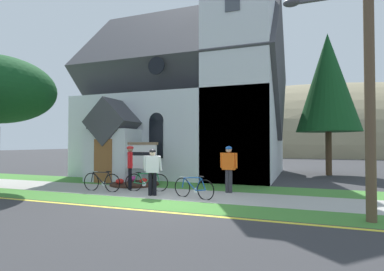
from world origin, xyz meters
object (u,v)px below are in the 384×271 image
roadside_conifer (328,83)px  bicycle_blue (102,182)px  church_sign (140,157)px  bicycle_yellow (194,188)px  cyclist_in_green_jersey (152,168)px  utility_pole (364,39)px  cyclist_in_red_jersey (229,165)px  cyclist_in_yellow_jersey (130,163)px  bicycle_silver (146,182)px

roadside_conifer → bicycle_blue: bearing=-132.6°
church_sign → bicycle_yellow: 4.55m
church_sign → cyclist_in_green_jersey: church_sign is taller
bicycle_yellow → utility_pole: size_ratio=0.20×
cyclist_in_red_jersey → cyclist_in_green_jersey: cyclist_in_red_jersey is taller
cyclist_in_yellow_jersey → utility_pole: utility_pole is taller
cyclist_in_red_jersey → cyclist_in_yellow_jersey: 4.07m
bicycle_silver → bicycle_blue: bearing=-159.2°
cyclist_in_yellow_jersey → roadside_conifer: size_ratio=0.21×
bicycle_silver → cyclist_in_green_jersey: cyclist_in_green_jersey is taller
bicycle_blue → cyclist_in_green_jersey: bearing=-5.4°
cyclist_in_yellow_jersey → roadside_conifer: 12.82m
bicycle_yellow → cyclist_in_green_jersey: 1.70m
cyclist_in_yellow_jersey → roadside_conifer: (8.13, 8.86, 4.46)m
church_sign → bicycle_yellow: (3.64, -2.59, -0.90)m
church_sign → utility_pole: (8.63, -4.05, 3.20)m
cyclist_in_green_jersey → utility_pole: utility_pole is taller
cyclist_in_yellow_jersey → bicycle_yellow: bearing=-17.8°
cyclist_in_green_jersey → roadside_conifer: (6.54, 9.91, 4.53)m
church_sign → utility_pole: 10.06m
bicycle_blue → bicycle_yellow: bearing=-2.8°
bicycle_silver → roadside_conifer: roadside_conifer is taller
bicycle_blue → cyclist_in_green_jersey: size_ratio=1.03×
bicycle_silver → cyclist_in_red_jersey: cyclist_in_red_jersey is taller
bicycle_blue → utility_pole: 9.97m
bicycle_yellow → utility_pole: (5.00, -1.46, 4.10)m
church_sign → bicycle_silver: church_sign is taller
bicycle_yellow → utility_pole: bearing=-16.3°
bicycle_silver → cyclist_in_green_jersey: 1.28m
bicycle_blue → bicycle_silver: 1.76m
utility_pole → bicycle_blue: bearing=169.5°
bicycle_silver → cyclist_in_yellow_jersey: cyclist_in_yellow_jersey is taller
bicycle_silver → cyclist_in_green_jersey: (0.72, -0.85, 0.63)m
cyclist_in_yellow_jersey → utility_pole: bearing=-16.9°
roadside_conifer → bicycle_silver: bearing=-128.7°
cyclist_in_red_jersey → roadside_conifer: roadside_conifer is taller
church_sign → bicycle_blue: size_ratio=1.12×
utility_pole → roadside_conifer: bearing=90.2°
bicycle_yellow → cyclist_in_red_jersey: 1.90m
cyclist_in_green_jersey → bicycle_yellow: bearing=1.2°
bicycle_silver → church_sign: bearing=127.0°
bicycle_blue → cyclist_in_yellow_jersey: cyclist_in_yellow_jersey is taller
church_sign → bicycle_blue: church_sign is taller
cyclist_in_red_jersey → utility_pole: bearing=-35.9°
cyclist_in_red_jersey → roadside_conifer: bearing=63.9°
bicycle_blue → bicycle_yellow: size_ratio=1.06×
bicycle_blue → bicycle_yellow: bicycle_blue is taller
bicycle_silver → bicycle_yellow: (2.30, -0.82, -0.00)m
cyclist_in_red_jersey → utility_pole: utility_pole is taller
cyclist_in_yellow_jersey → utility_pole: (8.17, -2.48, 3.40)m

